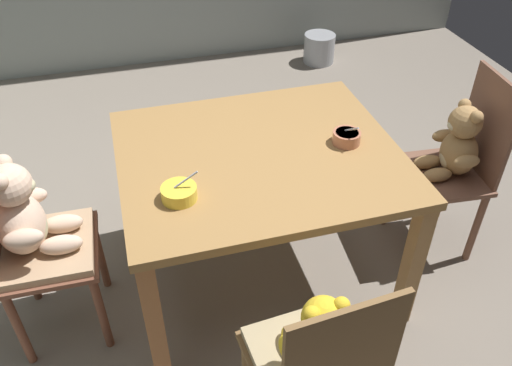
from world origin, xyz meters
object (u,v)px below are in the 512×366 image
object	(u,v)px
dining_table	(259,171)
porridge_bowl_yellow_near_left	(179,193)
porridge_bowl_terracotta_near_right	(347,137)
teddy_chair_near_left	(30,230)
teddy_chair_near_right	(456,154)
teddy_chair_near_front	(317,355)
metal_pail	(319,48)

from	to	relation	value
dining_table	porridge_bowl_yellow_near_left	bearing A→B (deg)	-150.67
dining_table	porridge_bowl_terracotta_near_right	distance (m)	0.40
teddy_chair_near_left	porridge_bowl_terracotta_near_right	distance (m)	1.33
porridge_bowl_yellow_near_left	porridge_bowl_terracotta_near_right	distance (m)	0.76
teddy_chair_near_left	teddy_chair_near_right	distance (m)	1.89
teddy_chair_near_front	porridge_bowl_yellow_near_left	size ratio (longest dim) A/B	6.39
teddy_chair_near_right	porridge_bowl_yellow_near_left	distance (m)	1.34
teddy_chair_near_right	dining_table	bearing A→B (deg)	2.99
dining_table	porridge_bowl_terracotta_near_right	world-z (taller)	porridge_bowl_terracotta_near_right
teddy_chair_near_right	metal_pail	size ratio (longest dim) A/B	3.60
teddy_chair_near_right	porridge_bowl_yellow_near_left	world-z (taller)	teddy_chair_near_right
teddy_chair_near_front	teddy_chair_near_left	world-z (taller)	teddy_chair_near_front
dining_table	metal_pail	world-z (taller)	dining_table
teddy_chair_near_left	teddy_chair_near_right	xyz separation A→B (m)	(1.89, 0.03, -0.02)
teddy_chair_near_front	teddy_chair_near_left	size ratio (longest dim) A/B	1.04
dining_table	porridge_bowl_terracotta_near_right	xyz separation A→B (m)	(0.38, -0.03, 0.12)
porridge_bowl_yellow_near_left	teddy_chair_near_front	bearing A→B (deg)	-64.68
teddy_chair_near_front	dining_table	bearing A→B (deg)	-8.36
dining_table	teddy_chair_near_left	xyz separation A→B (m)	(-0.94, -0.06, -0.05)
teddy_chair_near_right	porridge_bowl_terracotta_near_right	distance (m)	0.61
teddy_chair_near_right	porridge_bowl_terracotta_near_right	xyz separation A→B (m)	(-0.57, 0.00, 0.19)
teddy_chair_near_left	porridge_bowl_terracotta_near_right	xyz separation A→B (m)	(1.32, 0.03, 0.17)
teddy_chair_near_front	teddy_chair_near_right	bearing A→B (deg)	-55.25
metal_pail	teddy_chair_near_right	bearing A→B (deg)	-95.05
porridge_bowl_yellow_near_left	dining_table	bearing A→B (deg)	29.33
dining_table	metal_pail	distance (m)	2.49
porridge_bowl_terracotta_near_right	metal_pail	size ratio (longest dim) A/B	0.49
metal_pail	teddy_chair_near_left	bearing A→B (deg)	-133.30
porridge_bowl_yellow_near_left	metal_pail	world-z (taller)	porridge_bowl_yellow_near_left
teddy_chair_near_left	metal_pail	xyz separation A→B (m)	(2.08, 2.21, -0.45)
dining_table	metal_pail	xyz separation A→B (m)	(1.14, 2.15, -0.50)
dining_table	porridge_bowl_terracotta_near_right	size ratio (longest dim) A/B	9.18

